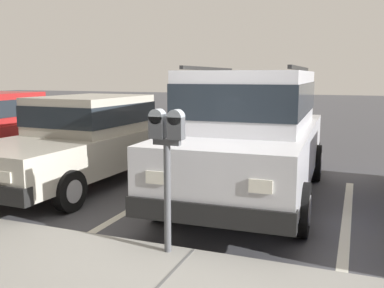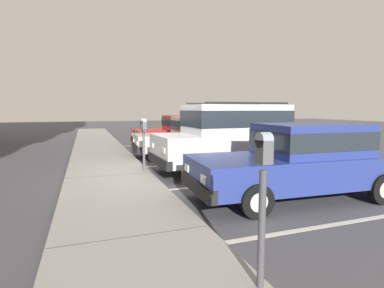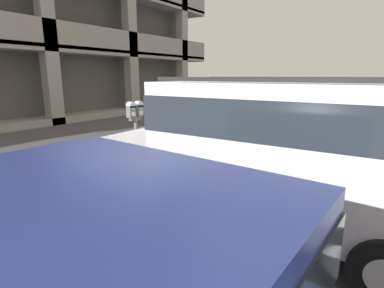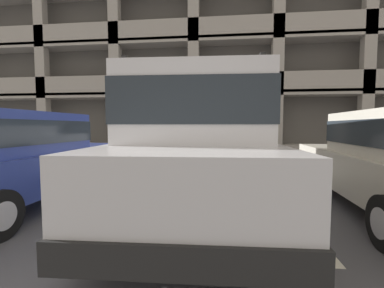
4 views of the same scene
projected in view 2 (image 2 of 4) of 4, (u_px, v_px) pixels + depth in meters
ground_plane at (159, 178)px, 8.26m from camera, size 80.00×80.00×0.10m
sidewalk at (110, 178)px, 7.81m from camera, size 40.00×2.20×0.12m
parking_stall_lines at (189, 164)px, 10.08m from camera, size 11.74×4.80×0.01m
silver_suv at (235, 135)px, 8.92m from camera, size 2.14×4.84×2.03m
red_sedan at (301, 159)px, 6.19m from camera, size 2.01×4.57×1.54m
dark_hatchback at (195, 135)px, 11.68m from camera, size 1.97×4.55×1.54m
blue_coupe at (182, 130)px, 14.50m from camera, size 1.96×4.54×1.54m
parking_meter_near at (144, 132)px, 8.21m from camera, size 0.35×0.12×1.46m
parking_meter_far at (263, 187)px, 2.80m from camera, size 0.15×0.12×1.51m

